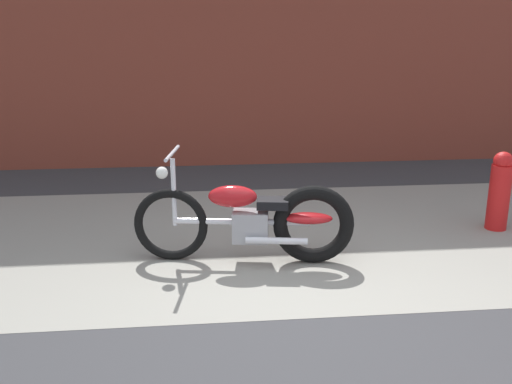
% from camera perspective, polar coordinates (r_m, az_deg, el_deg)
% --- Properties ---
extents(ground_plane, '(80.00, 80.00, 0.00)m').
position_cam_1_polar(ground_plane, '(4.40, 5.45, -12.36)').
color(ground_plane, '#38383A').
extents(sidewalk_slab, '(36.00, 3.50, 0.01)m').
position_cam_1_polar(sidewalk_slab, '(5.97, 2.23, -4.35)').
color(sidewalk_slab, gray).
rests_on(sidewalk_slab, ground).
extents(motorcycle_red, '(2.00, 0.65, 1.03)m').
position_cam_1_polar(motorcycle_red, '(5.21, 0.30, -2.82)').
color(motorcycle_red, black).
rests_on(motorcycle_red, ground).
extents(fire_hydrant, '(0.22, 0.22, 0.84)m').
position_cam_1_polar(fire_hydrant, '(6.57, 22.96, 0.14)').
color(fire_hydrant, red).
rests_on(fire_hydrant, ground).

